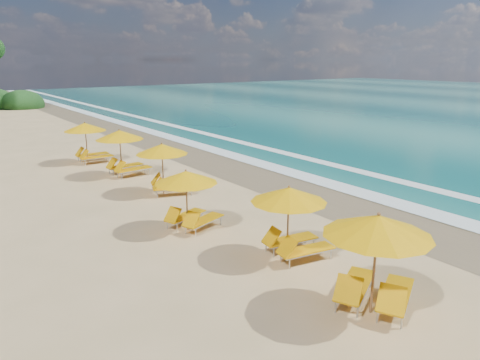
{
  "coord_description": "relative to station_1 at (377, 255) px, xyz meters",
  "views": [
    {
      "loc": [
        -9.38,
        -12.85,
        5.52
      ],
      "look_at": [
        0.0,
        0.0,
        1.2
      ],
      "focal_mm": 33.23,
      "sensor_mm": 36.0,
      "label": 1
    }
  ],
  "objects": [
    {
      "name": "ground",
      "position": [
        1.59,
        7.32,
        -1.34
      ],
      "size": [
        160.0,
        160.0,
        0.0
      ],
      "primitive_type": "plane",
      "color": "tan",
      "rests_on": "ground"
    },
    {
      "name": "station_5",
      "position": [
        0.17,
        14.98,
        -0.04
      ],
      "size": [
        2.61,
        2.44,
        2.32
      ],
      "rotation": [
        0.0,
        0.0,
        0.07
      ],
      "color": "olive",
      "rests_on": "ground"
    },
    {
      "name": "station_4",
      "position": [
        0.45,
        11.0,
        -0.11
      ],
      "size": [
        2.84,
        2.8,
        2.2
      ],
      "rotation": [
        0.0,
        0.0,
        -0.37
      ],
      "color": "olive",
      "rests_on": "ground"
    },
    {
      "name": "station_2",
      "position": [
        0.4,
        3.14,
        -0.12
      ],
      "size": [
        2.59,
        2.47,
        2.18
      ],
      "rotation": [
        0.0,
        0.0,
        -0.17
      ],
      "color": "olive",
      "rests_on": "ground"
    },
    {
      "name": "station_6",
      "position": [
        -0.27,
        18.84,
        -0.07
      ],
      "size": [
        2.49,
        2.31,
        2.27
      ],
      "rotation": [
        0.0,
        0.0,
        -0.03
      ],
      "color": "olive",
      "rests_on": "ground"
    },
    {
      "name": "surf_foam",
      "position": [
        8.29,
        7.32,
        -1.32
      ],
      "size": [
        4.0,
        160.0,
        0.01
      ],
      "color": "white",
      "rests_on": "ground"
    },
    {
      "name": "wet_sand",
      "position": [
        5.59,
        7.32,
        -1.34
      ],
      "size": [
        4.0,
        160.0,
        0.01
      ],
      "primitive_type": "cube",
      "color": "olive",
      "rests_on": "ground"
    },
    {
      "name": "station_1",
      "position": [
        0.0,
        0.0,
        0.0
      ],
      "size": [
        3.17,
        3.17,
        2.4
      ],
      "rotation": [
        0.0,
        0.0,
        0.47
      ],
      "color": "olive",
      "rests_on": "ground"
    },
    {
      "name": "station_3",
      "position": [
        -0.84,
        6.81,
        -0.17
      ],
      "size": [
        2.68,
        2.62,
        2.1
      ],
      "rotation": [
        0.0,
        0.0,
        0.33
      ],
      "color": "olive",
      "rests_on": "ground"
    }
  ]
}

